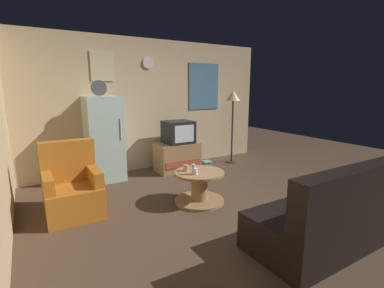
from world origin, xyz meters
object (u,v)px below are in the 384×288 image
at_px(crt_tv, 178,132).
at_px(wine_glass, 193,169).
at_px(standing_lamp, 233,101).
at_px(coffee_table, 199,187).
at_px(mug_ceramic_tan, 186,168).
at_px(book_stack, 207,164).
at_px(armchair, 72,189).
at_px(fridge, 104,139).
at_px(mug_ceramic_white, 195,171).
at_px(couch, 330,218).
at_px(tv_stand, 177,157).

bearing_deg(crt_tv, wine_glass, -111.47).
distance_m(standing_lamp, coffee_table, 2.63).
relative_size(crt_tv, mug_ceramic_tan, 6.00).
xyz_separation_m(crt_tv, mug_ceramic_tan, (-0.66, -1.46, -0.28)).
bearing_deg(book_stack, armchair, -160.58).
distance_m(fridge, coffee_table, 2.04).
height_order(mug_ceramic_white, couch, couch).
bearing_deg(crt_tv, tv_stand, 178.23).
xyz_separation_m(mug_ceramic_tan, book_stack, (1.30, 1.39, -0.45)).
bearing_deg(book_stack, wine_glass, -129.23).
height_order(crt_tv, standing_lamp, standing_lamp).
bearing_deg(wine_glass, standing_lamp, 38.99).
bearing_deg(couch, tv_stand, 91.39).
height_order(crt_tv, mug_ceramic_tan, crt_tv).
height_order(tv_stand, mug_ceramic_tan, tv_stand).
bearing_deg(armchair, tv_stand, 26.50).
bearing_deg(coffee_table, book_stack, 52.81).
bearing_deg(book_stack, crt_tv, 173.64).
height_order(couch, book_stack, couch).
bearing_deg(wine_glass, book_stack, 50.77).
xyz_separation_m(tv_stand, standing_lamp, (1.35, -0.06, 1.08)).
height_order(fridge, book_stack, fridge).
height_order(standing_lamp, book_stack, standing_lamp).
bearing_deg(book_stack, standing_lamp, 0.78).
height_order(fridge, armchair, fridge).
height_order(fridge, wine_glass, fridge).
relative_size(tv_stand, mug_ceramic_white, 9.33).
distance_m(wine_glass, armchair, 1.63).
distance_m(couch, book_stack, 3.26).
relative_size(fridge, mug_ceramic_tan, 19.67).
distance_m(tv_stand, armchair, 2.37).
distance_m(standing_lamp, mug_ceramic_white, 2.66).
bearing_deg(wine_glass, mug_ceramic_tan, 92.10).
height_order(tv_stand, wine_glass, wine_glass).
bearing_deg(mug_ceramic_tan, tv_stand, 66.76).
relative_size(coffee_table, couch, 0.42).
distance_m(mug_ceramic_white, armchair, 1.64).
xyz_separation_m(fridge, coffee_table, (0.90, -1.76, -0.52)).
height_order(wine_glass, mug_ceramic_tan, wine_glass).
bearing_deg(crt_tv, coffee_table, -107.76).
bearing_deg(coffee_table, mug_ceramic_white, -147.51).
distance_m(fridge, couch, 3.76).
height_order(tv_stand, couch, couch).
distance_m(armchair, couch, 3.11).
distance_m(coffee_table, couch, 1.77).
relative_size(tv_stand, wine_glass, 5.60).
bearing_deg(mug_ceramic_white, couch, -67.02).
xyz_separation_m(fridge, mug_ceramic_tan, (0.75, -1.63, -0.25)).
distance_m(tv_stand, coffee_table, 1.66).
bearing_deg(mug_ceramic_white, book_stack, 51.40).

